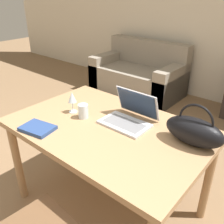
{
  "coord_description": "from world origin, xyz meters",
  "views": [
    {
      "loc": [
        1.0,
        -0.38,
        1.6
      ],
      "look_at": [
        0.06,
        0.73,
        0.86
      ],
      "focal_mm": 40.0,
      "sensor_mm": 36.0,
      "label": 1
    }
  ],
  "objects_px": {
    "couch": "(139,75)",
    "wine_glass": "(72,98)",
    "drinking_glass": "(83,111)",
    "handbag": "(194,131)",
    "laptop": "(131,114)"
  },
  "relations": [
    {
      "from": "couch",
      "to": "wine_glass",
      "type": "distance_m",
      "value": 2.42
    },
    {
      "from": "drinking_glass",
      "to": "wine_glass",
      "type": "xyz_separation_m",
      "value": [
        -0.12,
        0.01,
        0.06
      ]
    },
    {
      "from": "couch",
      "to": "drinking_glass",
      "type": "xyz_separation_m",
      "value": [
        1.01,
        -2.19,
        0.51
      ]
    },
    {
      "from": "handbag",
      "to": "laptop",
      "type": "bearing_deg",
      "value": -177.86
    },
    {
      "from": "couch",
      "to": "drinking_glass",
      "type": "bearing_deg",
      "value": -65.3
    },
    {
      "from": "couch",
      "to": "laptop",
      "type": "relative_size",
      "value": 4.31
    },
    {
      "from": "laptop",
      "to": "handbag",
      "type": "xyz_separation_m",
      "value": [
        0.45,
        0.02,
        0.03
      ]
    },
    {
      "from": "drinking_glass",
      "to": "wine_glass",
      "type": "distance_m",
      "value": 0.14
    },
    {
      "from": "couch",
      "to": "drinking_glass",
      "type": "height_order",
      "value": "drinking_glass"
    },
    {
      "from": "drinking_glass",
      "to": "handbag",
      "type": "xyz_separation_m",
      "value": [
        0.75,
        0.19,
        0.04
      ]
    },
    {
      "from": "couch",
      "to": "wine_glass",
      "type": "height_order",
      "value": "wine_glass"
    },
    {
      "from": "couch",
      "to": "wine_glass",
      "type": "relative_size",
      "value": 8.9
    },
    {
      "from": "wine_glass",
      "to": "couch",
      "type": "bearing_deg",
      "value": 112.07
    },
    {
      "from": "couch",
      "to": "laptop",
      "type": "distance_m",
      "value": 2.45
    },
    {
      "from": "couch",
      "to": "wine_glass",
      "type": "bearing_deg",
      "value": -67.93
    }
  ]
}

